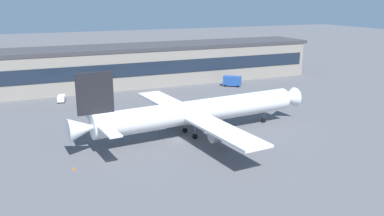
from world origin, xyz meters
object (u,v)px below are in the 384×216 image
at_px(airliner, 196,112).
at_px(stair_truck, 233,81).
at_px(traffic_cone_0, 73,168).
at_px(follow_me_car, 61,98).

bearing_deg(airliner, stair_truck, 52.09).
relative_size(airliner, traffic_cone_0, 90.03).
relative_size(airliner, stair_truck, 9.12).
relative_size(follow_me_car, stair_truck, 0.77).
distance_m(follow_me_car, stair_truck, 56.13).
relative_size(airliner, follow_me_car, 11.92).
height_order(follow_me_car, stair_truck, stair_truck).
height_order(airliner, follow_me_car, airliner).
distance_m(airliner, follow_me_car, 48.79).
bearing_deg(traffic_cone_0, stair_truck, 40.13).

